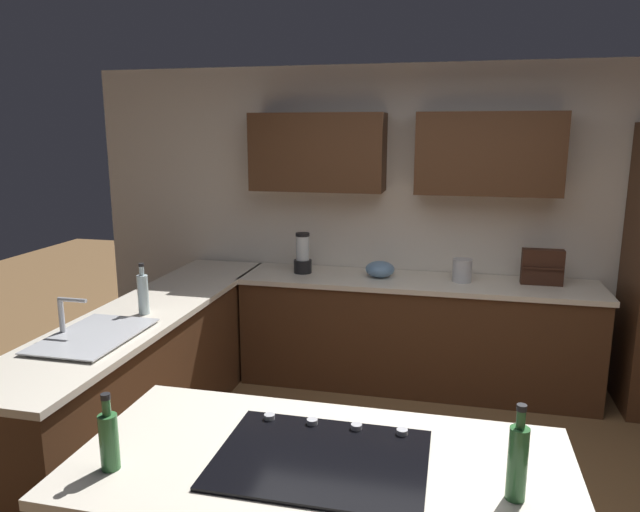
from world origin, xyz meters
The scene contains 15 objects.
wall_back centered at (0.06, -2.05, 1.44)m, with size 6.00×0.44×2.60m.
lower_cabinets_back centered at (0.10, -1.72, 0.43)m, with size 2.80×0.60×0.86m, color #472B19.
countertop_back centered at (0.10, -1.72, 0.88)m, with size 2.84×0.64×0.04m, color silver.
lower_cabinets_side centered at (1.82, -0.55, 0.43)m, with size 0.60×2.90×0.86m, color #472B19.
countertop_side centered at (1.82, -0.55, 0.88)m, with size 0.64×2.94×0.04m, color silver.
island_top centered at (0.26, 1.00, 0.88)m, with size 1.80×0.90×0.04m, color silver.
sink_unit centered at (1.83, 0.06, 0.92)m, with size 0.46×0.70×0.23m.
cooktop centered at (0.26, 1.00, 0.91)m, with size 0.76×0.56×0.03m.
blender centered at (1.05, -1.75, 1.05)m, with size 0.15×0.15×0.34m.
mixing_bowl centered at (0.40, -1.75, 0.96)m, with size 0.24×0.24×0.13m, color #668CB2.
spice_rack centered at (-0.85, -1.80, 1.04)m, with size 0.31×0.11×0.28m.
kettle centered at (-0.25, -1.75, 0.99)m, with size 0.15×0.15×0.18m, color #B7BABF.
dish_soap_bottle centered at (1.77, -0.42, 1.04)m, with size 0.07×0.07×0.34m.
oil_bottle centered at (0.97, 1.22, 1.01)m, with size 0.07×0.07×0.28m.
second_bottle centered at (-0.40, 1.08, 1.04)m, with size 0.06×0.06×0.33m.
Camera 1 is at (-0.17, 2.87, 2.07)m, focal length 32.83 mm.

